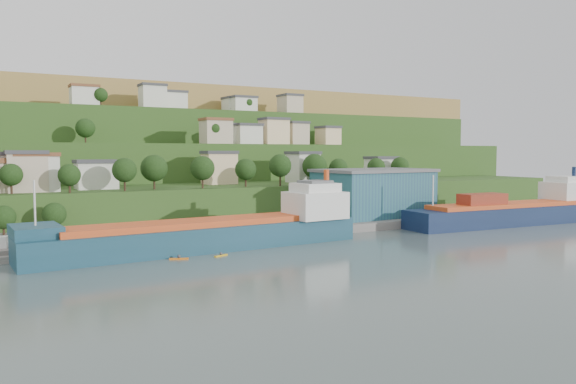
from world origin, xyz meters
TOP-DOWN VIEW (x-y plane):
  - ground at (0.00, 0.00)m, footprint 500.00×500.00m
  - quay at (20.00, 28.00)m, footprint 220.00×26.00m
  - hillside at (-0.01, 168.67)m, footprint 360.00×210.62m
  - cargo_ship_near at (-9.77, 10.16)m, footprint 68.47×15.23m
  - cargo_ship_far at (76.37, 7.88)m, footprint 64.04×14.13m
  - warehouse at (43.62, 27.76)m, footprint 32.28×21.17m
  - dinghy at (-40.13, 21.37)m, footprint 4.55×1.73m
  - kayak_orange at (-19.11, 2.84)m, footprint 3.38×1.92m
  - kayak_yellow at (-11.26, 2.18)m, footprint 3.01×1.63m

SIDE VIEW (x-z plane):
  - ground at x=0.00m, z-range 0.00..0.00m
  - quay at x=20.00m, z-range -2.00..2.00m
  - hillside at x=-0.01m, z-range -47.91..48.09m
  - kayak_yellow at x=-11.26m, z-range -0.16..0.60m
  - kayak_orange at x=-19.11m, z-range -0.18..0.68m
  - dinghy at x=-40.13m, z-range 1.20..2.11m
  - cargo_ship_far at x=76.37m, z-range -5.90..11.36m
  - cargo_ship_near at x=-9.77m, z-range -5.94..11.51m
  - warehouse at x=43.62m, z-range 2.03..14.83m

